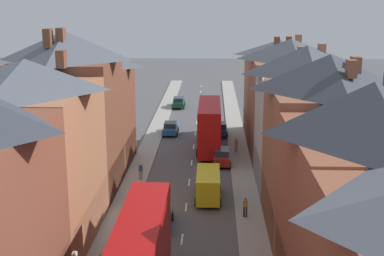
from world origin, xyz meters
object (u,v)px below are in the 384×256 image
at_px(double_decker_bus_mid_street, 142,255).
at_px(car_near_silver, 220,129).
at_px(delivery_van, 208,184).
at_px(car_mid_white, 221,156).
at_px(pedestrian_far_left, 236,144).
at_px(double_decker_bus_lead, 209,126).
at_px(pedestrian_mid_right, 141,170).
at_px(car_mid_black, 170,128).
at_px(pedestrian_mid_left, 245,206).
at_px(car_near_blue, 159,217).
at_px(car_parked_right_a, 142,216).
at_px(car_parked_left_a, 179,102).

distance_m(double_decker_bus_mid_street, car_near_silver, 37.67).
distance_m(car_near_silver, delivery_van, 21.60).
relative_size(car_mid_white, pedestrian_far_left, 2.66).
bearing_deg(delivery_van, double_decker_bus_mid_street, -102.92).
height_order(double_decker_bus_lead, pedestrian_mid_right, double_decker_bus_lead).
bearing_deg(double_decker_bus_mid_street, pedestrian_mid_right, 97.76).
bearing_deg(delivery_van, pedestrian_mid_right, 145.31).
bearing_deg(car_mid_black, pedestrian_mid_left, -73.09).
relative_size(car_near_silver, pedestrian_mid_right, 2.52).
relative_size(double_decker_bus_lead, car_near_blue, 2.50).
height_order(car_parked_right_a, delivery_van, delivery_van).
bearing_deg(car_mid_black, delivery_van, -77.33).
bearing_deg(double_decker_bus_lead, double_decker_bus_mid_street, -96.67).
bearing_deg(car_mid_white, car_mid_black, 117.46).
relative_size(car_near_blue, car_parked_left_a, 1.01).
xyz_separation_m(double_decker_bus_lead, pedestrian_mid_left, (2.94, -19.02, -1.78)).
xyz_separation_m(car_near_silver, car_parked_right_a, (-6.20, -27.27, 0.04)).
distance_m(car_mid_black, pedestrian_mid_left, 26.94).
distance_m(double_decker_bus_mid_street, pedestrian_far_left, 30.26).
distance_m(car_near_silver, car_mid_white, 11.69).
xyz_separation_m(double_decker_bus_mid_street, car_near_blue, (0.01, 9.86, -1.97)).
height_order(car_near_blue, car_parked_right_a, car_parked_right_a).
relative_size(double_decker_bus_lead, delivery_van, 2.08).
relative_size(double_decker_bus_lead, car_parked_left_a, 2.52).
bearing_deg(pedestrian_mid_left, car_mid_white, 96.73).
bearing_deg(car_mid_black, car_mid_white, -62.54).
bearing_deg(car_parked_right_a, pedestrian_mid_right, 98.17).
bearing_deg(pedestrian_far_left, car_mid_white, -113.38).
height_order(car_parked_right_a, pedestrian_mid_right, pedestrian_mid_right).
xyz_separation_m(car_parked_right_a, pedestrian_mid_right, (-1.45, 10.11, 0.18)).
bearing_deg(pedestrian_mid_right, double_decker_bus_lead, 59.22).
relative_size(double_decker_bus_lead, pedestrian_mid_right, 6.71).
relative_size(delivery_van, pedestrian_mid_left, 3.23).
xyz_separation_m(car_mid_white, delivery_van, (-1.30, -9.87, 0.49)).
xyz_separation_m(double_decker_bus_mid_street, car_parked_left_a, (-1.29, 54.07, -2.00)).
relative_size(double_decker_bus_mid_street, car_parked_right_a, 2.58).
relative_size(car_mid_white, pedestrian_mid_right, 2.66).
relative_size(double_decker_bus_mid_street, car_near_silver, 2.66).
bearing_deg(pedestrian_mid_left, pedestrian_mid_right, 137.98).
height_order(car_near_silver, car_mid_white, car_mid_white).
bearing_deg(car_mid_white, delivery_van, -97.50).
distance_m(delivery_van, pedestrian_mid_right, 7.73).
relative_size(car_near_silver, pedestrian_far_left, 2.52).
relative_size(car_near_blue, delivery_van, 0.83).
distance_m(double_decker_bus_lead, delivery_van, 15.12).
relative_size(double_decker_bus_mid_street, car_mid_black, 2.69).
height_order(car_near_blue, car_parked_left_a, car_near_blue).
relative_size(car_parked_left_a, pedestrian_mid_right, 2.66).
bearing_deg(car_parked_right_a, car_mid_white, 68.30).
relative_size(double_decker_bus_mid_street, car_mid_white, 2.52).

